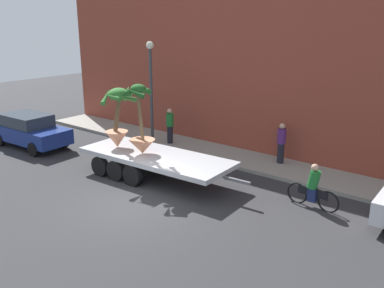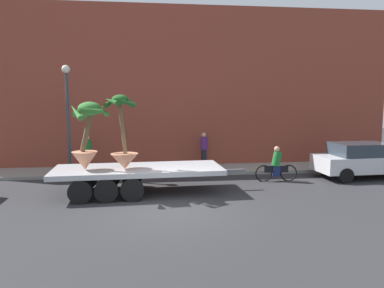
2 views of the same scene
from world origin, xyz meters
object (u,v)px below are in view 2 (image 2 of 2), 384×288
at_px(cyclist, 276,166).
at_px(pedestrian_far_left, 204,149).
at_px(street_lamp, 67,105).
at_px(potted_palm_middle, 87,136).
at_px(parked_car, 363,160).
at_px(pedestrian_near_gate, 87,153).
at_px(potted_palm_rear, 123,141).
at_px(flatbed_trailer, 131,173).

height_order(cyclist, pedestrian_far_left, pedestrian_far_left).
bearing_deg(street_lamp, pedestrian_far_left, 11.01).
bearing_deg(cyclist, potted_palm_middle, -168.25).
xyz_separation_m(cyclist, parked_car, (4.08, 0.20, 0.16)).
relative_size(pedestrian_near_gate, pedestrian_far_left, 1.00).
bearing_deg(potted_palm_rear, cyclist, 13.83).
bearing_deg(pedestrian_near_gate, potted_palm_rear, -63.24).
distance_m(parked_car, pedestrian_far_left, 7.33).
bearing_deg(pedestrian_near_gate, pedestrian_far_left, 7.27).
xyz_separation_m(parked_car, pedestrian_far_left, (-6.78, 2.77, 0.22)).
xyz_separation_m(pedestrian_near_gate, pedestrian_far_left, (5.56, 0.71, 0.00)).
xyz_separation_m(parked_car, pedestrian_near_gate, (-12.34, 2.06, 0.22)).
height_order(potted_palm_middle, cyclist, potted_palm_middle).
bearing_deg(pedestrian_far_left, cyclist, -47.71).
bearing_deg(pedestrian_far_left, flatbed_trailer, -128.05).
height_order(cyclist, pedestrian_near_gate, pedestrian_near_gate).
relative_size(potted_palm_rear, pedestrian_far_left, 1.57).
bearing_deg(potted_palm_rear, flatbed_trailer, 40.21).
bearing_deg(parked_car, potted_palm_middle, -171.33).
distance_m(parked_car, pedestrian_near_gate, 12.52).
xyz_separation_m(flatbed_trailer, potted_palm_rear, (-0.26, -0.22, 1.23)).
distance_m(potted_palm_middle, street_lamp, 3.74).
relative_size(flatbed_trailer, potted_palm_rear, 2.70).
height_order(parked_car, pedestrian_far_left, pedestrian_far_left).
xyz_separation_m(potted_palm_rear, cyclist, (6.34, 1.56, -1.33)).
bearing_deg(parked_car, pedestrian_near_gate, 170.52).
relative_size(potted_palm_middle, street_lamp, 0.50).
bearing_deg(pedestrian_far_left, street_lamp, -168.99).
distance_m(flatbed_trailer, potted_palm_middle, 2.11).
relative_size(potted_palm_middle, pedestrian_near_gate, 1.42).
bearing_deg(parked_car, potted_palm_rear, -170.41).
bearing_deg(flatbed_trailer, pedestrian_far_left, 51.95).
xyz_separation_m(cyclist, pedestrian_near_gate, (-8.26, 2.26, 0.37)).
distance_m(cyclist, street_lamp, 9.48).
relative_size(potted_palm_rear, street_lamp, 0.56).
height_order(potted_palm_rear, potted_palm_middle, potted_palm_rear).
relative_size(flatbed_trailer, potted_palm_middle, 2.97).
bearing_deg(cyclist, flatbed_trailer, -167.58).
xyz_separation_m(potted_palm_rear, pedestrian_far_left, (3.63, 4.53, -0.95)).
xyz_separation_m(flatbed_trailer, cyclist, (6.07, 1.34, -0.10)).
relative_size(parked_car, pedestrian_near_gate, 2.56).
relative_size(cyclist, parked_car, 0.42).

